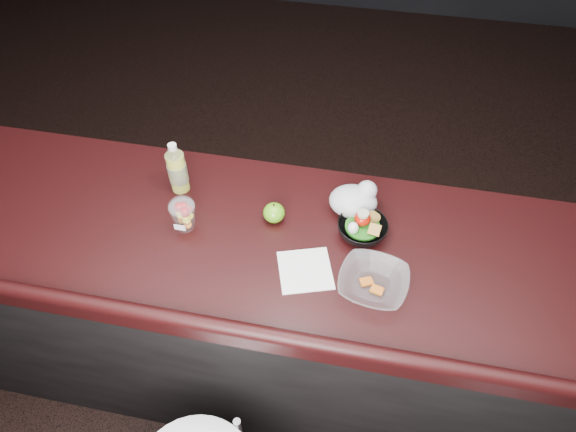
# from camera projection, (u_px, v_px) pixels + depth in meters

# --- Properties ---
(room_shell) EXTENTS (8.00, 8.00, 8.00)m
(room_shell) POSITION_uv_depth(u_px,v_px,m) (238.00, 73.00, 0.86)
(room_shell) COLOR black
(room_shell) RESTS_ON ground
(counter) EXTENTS (4.06, 0.71, 1.02)m
(counter) POSITION_uv_depth(u_px,v_px,m) (282.00, 319.00, 2.04)
(counter) COLOR black
(counter) RESTS_ON ground
(lemonade_bottle) EXTENTS (0.07, 0.07, 0.20)m
(lemonade_bottle) POSITION_uv_depth(u_px,v_px,m) (177.00, 171.00, 1.76)
(lemonade_bottle) COLOR #CCD036
(lemonade_bottle) RESTS_ON counter
(fruit_cup) EXTENTS (0.09, 0.09, 0.12)m
(fruit_cup) POSITION_uv_depth(u_px,v_px,m) (183.00, 214.00, 1.65)
(fruit_cup) COLOR white
(fruit_cup) RESTS_ON counter
(green_apple) EXTENTS (0.07, 0.07, 0.08)m
(green_apple) POSITION_uv_depth(u_px,v_px,m) (274.00, 213.00, 1.70)
(green_apple) COLOR #3A8F10
(green_apple) RESTS_ON counter
(plastic_bag) EXTENTS (0.16, 0.13, 0.12)m
(plastic_bag) POSITION_uv_depth(u_px,v_px,m) (355.00, 200.00, 1.71)
(plastic_bag) COLOR silver
(plastic_bag) RESTS_ON counter
(snack_bowl) EXTENTS (0.21, 0.21, 0.09)m
(snack_bowl) POSITION_uv_depth(u_px,v_px,m) (362.00, 228.00, 1.66)
(snack_bowl) COLOR black
(snack_bowl) RESTS_ON counter
(takeout_bowl) EXTENTS (0.23, 0.23, 0.05)m
(takeout_bowl) POSITION_uv_depth(u_px,v_px,m) (373.00, 283.00, 1.52)
(takeout_bowl) COLOR silver
(takeout_bowl) RESTS_ON counter
(paper_napkin) EXTENTS (0.20, 0.20, 0.00)m
(paper_napkin) POSITION_uv_depth(u_px,v_px,m) (305.00, 270.00, 1.58)
(paper_napkin) COLOR white
(paper_napkin) RESTS_ON counter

